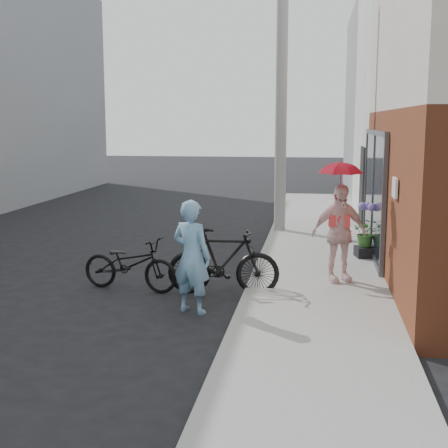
% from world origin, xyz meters
% --- Properties ---
extents(ground, '(80.00, 80.00, 0.00)m').
position_xyz_m(ground, '(0.00, 0.00, 0.00)').
color(ground, black).
rests_on(ground, ground).
extents(sidewalk, '(2.20, 24.00, 0.12)m').
position_xyz_m(sidewalk, '(2.10, 2.00, 0.06)').
color(sidewalk, gray).
rests_on(sidewalk, ground).
extents(curb, '(0.12, 24.00, 0.12)m').
position_xyz_m(curb, '(0.94, 2.00, 0.06)').
color(curb, '#9E9E99').
rests_on(curb, ground).
extents(utility_pole, '(0.28, 0.28, 7.00)m').
position_xyz_m(utility_pole, '(1.10, 6.00, 3.50)').
color(utility_pole, '#9E9E99').
rests_on(utility_pole, ground).
extents(officer, '(0.72, 0.60, 1.69)m').
position_xyz_m(officer, '(0.20, -0.65, 0.85)').
color(officer, '#77ACD3').
rests_on(officer, ground).
extents(bike_left, '(1.79, 0.90, 0.90)m').
position_xyz_m(bike_left, '(-1.06, 0.42, 0.45)').
color(bike_left, black).
rests_on(bike_left, ground).
extents(bike_right, '(1.86, 0.64, 1.10)m').
position_xyz_m(bike_right, '(0.52, 0.40, 0.55)').
color(bike_right, black).
rests_on(bike_right, ground).
extents(kimono_woman, '(1.05, 0.74, 1.66)m').
position_xyz_m(kimono_woman, '(2.38, 1.07, 0.95)').
color(kimono_woman, beige).
rests_on(kimono_woman, sidewalk).
extents(parasol, '(0.73, 0.73, 0.64)m').
position_xyz_m(parasol, '(2.38, 1.07, 2.10)').
color(parasol, red).
rests_on(parasol, kimono_woman).
extents(planter, '(0.47, 0.47, 0.21)m').
position_xyz_m(planter, '(3.00, 3.09, 0.22)').
color(planter, black).
rests_on(planter, sidewalk).
extents(potted_plant, '(0.52, 0.45, 0.58)m').
position_xyz_m(potted_plant, '(3.00, 3.09, 0.62)').
color(potted_plant, '#376B2A').
rests_on(potted_plant, planter).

